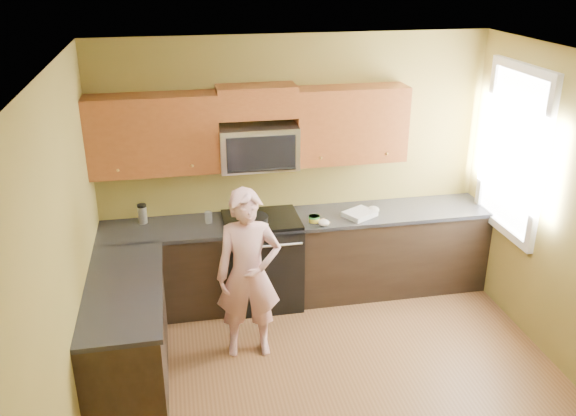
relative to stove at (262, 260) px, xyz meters
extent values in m
plane|color=brown|center=(0.40, -1.68, -0.47)|extent=(4.00, 4.00, 0.00)
plane|color=white|center=(0.40, -1.68, 2.23)|extent=(4.00, 4.00, 0.00)
plane|color=brown|center=(0.40, 0.32, 0.88)|extent=(4.00, 0.00, 4.00)
plane|color=brown|center=(-1.60, -1.68, 0.88)|extent=(0.00, 4.00, 4.00)
cube|color=black|center=(0.40, 0.02, -0.03)|extent=(4.00, 0.60, 0.88)
cube|color=black|center=(-1.30, -1.08, -0.03)|extent=(0.60, 1.60, 0.88)
cube|color=black|center=(0.40, 0.01, 0.43)|extent=(4.00, 0.62, 0.04)
cube|color=black|center=(-1.29, -1.08, 0.43)|extent=(0.62, 1.60, 0.04)
cube|color=brown|center=(0.00, 0.16, 1.62)|extent=(0.76, 0.33, 0.30)
imported|color=#D26973|center=(-0.25, -0.84, 0.32)|extent=(0.61, 0.42, 1.58)
cube|color=#B27F47|center=(0.59, -0.15, 0.45)|extent=(0.14, 0.14, 0.01)
ellipsoid|color=silver|center=(0.59, -0.23, 0.48)|extent=(0.13, 0.14, 0.06)
ellipsoid|color=silver|center=(1.17, -0.01, 0.48)|extent=(0.12, 0.13, 0.07)
cube|color=silver|center=(1.01, -0.07, 0.47)|extent=(0.38, 0.36, 0.05)
cylinder|color=silver|center=(-0.52, 0.06, 0.51)|extent=(0.09, 0.09, 0.12)
camera|label=1|loc=(-0.80, -5.49, 2.91)|focal=37.70mm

